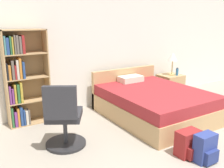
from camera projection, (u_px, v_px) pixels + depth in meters
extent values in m
cube|color=white|center=(101.00, 45.00, 5.20)|extent=(9.00, 0.06, 2.60)
cube|color=tan|center=(5.00, 80.00, 4.14)|extent=(0.02, 0.31, 1.66)
cube|color=tan|center=(47.00, 76.00, 4.50)|extent=(0.02, 0.31, 1.66)
cube|color=#A48256|center=(25.00, 76.00, 4.45)|extent=(0.73, 0.01, 1.66)
cube|color=tan|center=(31.00, 122.00, 4.53)|extent=(0.69, 0.30, 0.02)
cube|color=#2D6638|center=(12.00, 117.00, 4.28)|extent=(0.03, 0.21, 0.35)
cube|color=#7A387F|center=(15.00, 118.00, 4.34)|extent=(0.04, 0.25, 0.26)
cube|color=orange|center=(18.00, 116.00, 4.35)|extent=(0.04, 0.23, 0.32)
cube|color=navy|center=(21.00, 116.00, 4.36)|extent=(0.04, 0.19, 0.33)
cube|color=navy|center=(24.00, 116.00, 4.39)|extent=(0.03, 0.21, 0.27)
cube|color=beige|center=(26.00, 116.00, 4.42)|extent=(0.04, 0.22, 0.25)
cube|color=#665B51|center=(29.00, 116.00, 4.42)|extent=(0.02, 0.18, 0.26)
cube|color=tan|center=(29.00, 100.00, 4.42)|extent=(0.69, 0.30, 0.02)
cube|color=#7A387F|center=(10.00, 95.00, 4.18)|extent=(0.03, 0.20, 0.31)
cube|color=#7A387F|center=(12.00, 95.00, 4.22)|extent=(0.03, 0.23, 0.26)
cube|color=gold|center=(15.00, 93.00, 4.23)|extent=(0.03, 0.21, 0.33)
cube|color=#2D6638|center=(17.00, 93.00, 4.26)|extent=(0.04, 0.24, 0.33)
cube|color=gold|center=(20.00, 92.00, 4.28)|extent=(0.04, 0.22, 0.35)
cube|color=tan|center=(27.00, 77.00, 4.32)|extent=(0.69, 0.30, 0.02)
cube|color=black|center=(6.00, 71.00, 4.10)|extent=(0.02, 0.25, 0.28)
cube|color=orange|center=(9.00, 72.00, 4.10)|extent=(0.04, 0.20, 0.24)
cube|color=#665B51|center=(12.00, 70.00, 4.11)|extent=(0.04, 0.18, 0.32)
cube|color=maroon|center=(14.00, 72.00, 4.17)|extent=(0.03, 0.25, 0.23)
cube|color=beige|center=(16.00, 69.00, 4.17)|extent=(0.04, 0.24, 0.32)
cube|color=orange|center=(19.00, 68.00, 4.19)|extent=(0.04, 0.22, 0.35)
cube|color=navy|center=(23.00, 70.00, 4.20)|extent=(0.04, 0.18, 0.28)
cube|color=tan|center=(25.00, 54.00, 4.22)|extent=(0.69, 0.30, 0.02)
cube|color=teal|center=(4.00, 45.00, 3.99)|extent=(0.03, 0.23, 0.30)
cube|color=navy|center=(7.00, 46.00, 4.02)|extent=(0.04, 0.24, 0.27)
cube|color=#2D6638|center=(10.00, 45.00, 4.03)|extent=(0.03, 0.22, 0.29)
cube|color=gold|center=(12.00, 46.00, 4.03)|extent=(0.02, 0.18, 0.28)
cube|color=#665B51|center=(14.00, 45.00, 4.04)|extent=(0.03, 0.18, 0.31)
cube|color=#665B51|center=(16.00, 44.00, 4.08)|extent=(0.04, 0.21, 0.30)
cube|color=#665B51|center=(19.00, 45.00, 4.12)|extent=(0.03, 0.25, 0.28)
cube|color=maroon|center=(22.00, 44.00, 4.14)|extent=(0.04, 0.24, 0.30)
cube|color=tan|center=(23.00, 30.00, 4.12)|extent=(0.73, 0.31, 0.02)
cube|color=tan|center=(154.00, 109.00, 4.75)|extent=(1.59, 2.04, 0.33)
cube|color=maroon|center=(154.00, 95.00, 4.68)|extent=(1.56, 2.00, 0.20)
cube|color=tan|center=(125.00, 86.00, 5.50)|extent=(1.59, 0.08, 0.79)
cube|color=silver|center=(130.00, 79.00, 5.27)|extent=(0.50, 0.30, 0.12)
cylinder|color=#232326|center=(66.00, 143.00, 3.72)|extent=(0.59, 0.59, 0.04)
cylinder|color=#333338|center=(65.00, 130.00, 3.66)|extent=(0.06, 0.06, 0.39)
cube|color=#2D2D33|center=(65.00, 115.00, 3.60)|extent=(0.66, 0.66, 0.10)
cube|color=#2D2D33|center=(60.00, 103.00, 3.26)|extent=(0.42, 0.29, 0.46)
cube|color=tan|center=(170.00, 85.00, 6.04)|extent=(0.53, 0.48, 0.53)
sphere|color=tan|center=(178.00, 83.00, 5.80)|extent=(0.02, 0.02, 0.02)
cylinder|color=tan|center=(172.00, 75.00, 5.95)|extent=(0.15, 0.15, 0.02)
cylinder|color=tan|center=(172.00, 67.00, 5.91)|extent=(0.02, 0.02, 0.32)
cone|color=white|center=(173.00, 57.00, 5.85)|extent=(0.22, 0.22, 0.19)
cylinder|color=teal|center=(177.00, 72.00, 5.89)|extent=(0.06, 0.06, 0.17)
cylinder|color=#2D2D33|center=(177.00, 68.00, 5.87)|extent=(0.04, 0.04, 0.02)
cube|color=navy|center=(205.00, 148.00, 3.25)|extent=(0.29, 0.17, 0.38)
cube|color=navy|center=(212.00, 157.00, 3.18)|extent=(0.22, 0.06, 0.17)
cube|color=maroon|center=(188.00, 143.00, 3.40)|extent=(0.33, 0.20, 0.36)
cube|color=maroon|center=(195.00, 152.00, 3.31)|extent=(0.25, 0.07, 0.16)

